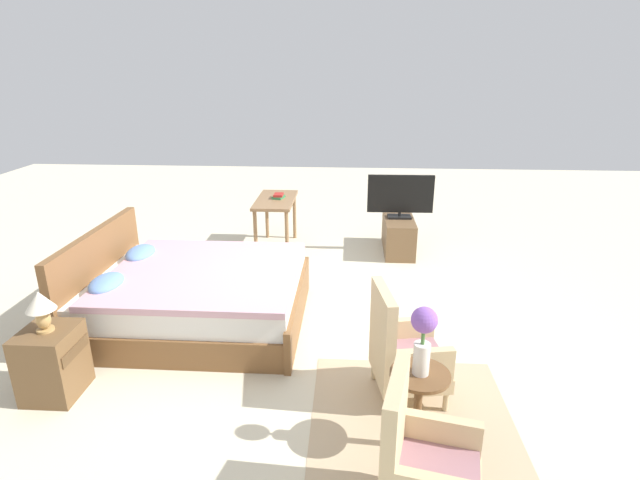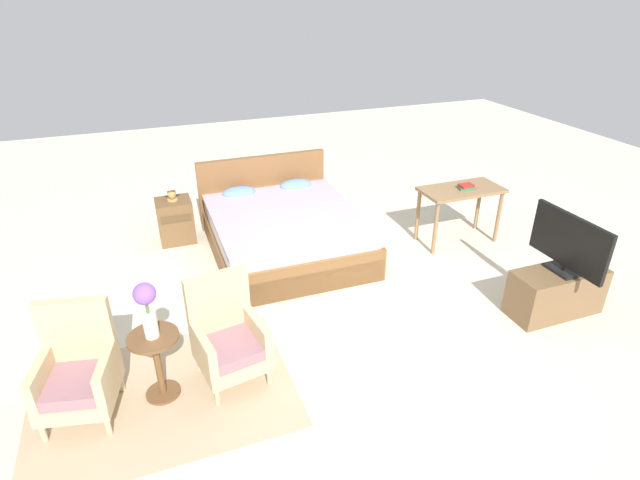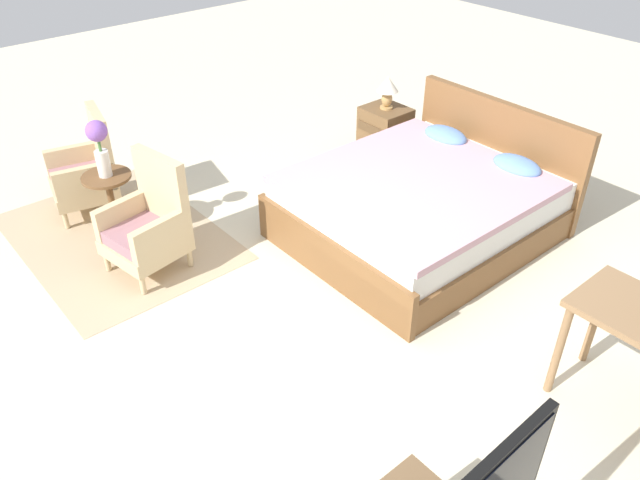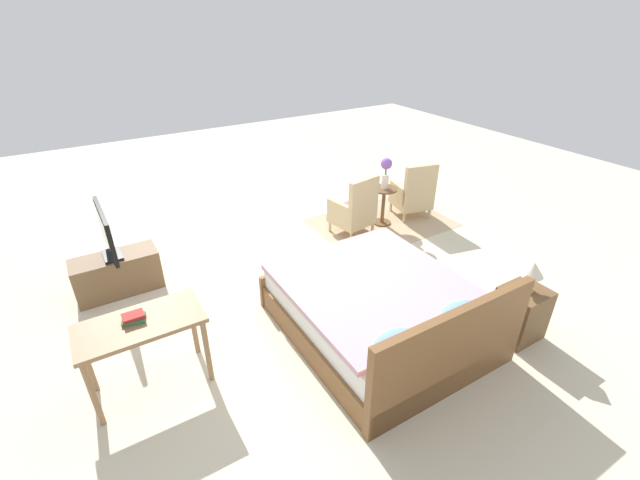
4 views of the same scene
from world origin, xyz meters
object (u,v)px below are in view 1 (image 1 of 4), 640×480
object	(u,v)px
table_lamp	(40,306)
vanity_desk	(276,206)
armchair_by_window_left	(423,466)
side_table	(418,402)
tv_flatscreen	(400,196)
bed	(194,295)
flower_vase	(423,334)
book_stack	(279,196)
nightstand	(52,362)
armchair_by_window_right	(403,353)
tv_stand	(398,234)

from	to	relation	value
table_lamp	vanity_desk	size ratio (longest dim) A/B	0.32
armchair_by_window_left	side_table	xyz separation A→B (m)	(0.58, -0.04, -0.01)
armchair_by_window_left	tv_flatscreen	xyz separation A→B (m)	(4.45, -0.26, 0.42)
armchair_by_window_left	tv_flatscreen	size ratio (longest dim) A/B	1.02
table_lamp	tv_flatscreen	xyz separation A→B (m)	(3.44, -3.02, 0.02)
bed	tv_flatscreen	size ratio (longest dim) A/B	2.33
flower_vase	book_stack	bearing A→B (deg)	20.68
book_stack	table_lamp	bearing A→B (deg)	158.97
flower_vase	nightstand	xyz separation A→B (m)	(0.44, 2.80, -0.61)
flower_vase	armchair_by_window_right	bearing A→B (deg)	4.41
tv_stand	tv_flatscreen	bearing A→B (deg)	0.88
tv_flatscreen	bed	bearing A→B (deg)	134.53
armchair_by_window_left	armchair_by_window_right	world-z (taller)	same
flower_vase	table_lamp	world-z (taller)	flower_vase
armchair_by_window_left	flower_vase	world-z (taller)	flower_vase
bed	tv_flatscreen	distance (m)	3.19
tv_flatscreen	armchair_by_window_left	bearing A→B (deg)	176.67
armchair_by_window_right	tv_flatscreen	size ratio (longest dim) A/B	1.02
tv_stand	bed	bearing A→B (deg)	134.50
bed	tv_stand	bearing A→B (deg)	-45.50
side_table	tv_stand	distance (m)	3.88
side_table	vanity_desk	world-z (taller)	vanity_desk
armchair_by_window_left	tv_stand	world-z (taller)	armchair_by_window_left
armchair_by_window_right	tv_stand	xyz separation A→B (m)	(3.29, -0.26, -0.14)
vanity_desk	bed	bearing A→B (deg)	166.66
flower_vase	book_stack	world-z (taller)	flower_vase
tv_stand	book_stack	bearing A→B (deg)	89.15
armchair_by_window_left	tv_flatscreen	bearing A→B (deg)	-3.33
armchair_by_window_right	nightstand	world-z (taller)	armchair_by_window_right
armchair_by_window_left	tv_flatscreen	distance (m)	4.48
armchair_by_window_left	side_table	bearing A→B (deg)	-4.37
tv_stand	side_table	bearing A→B (deg)	176.82
flower_vase	table_lamp	bearing A→B (deg)	81.15
tv_flatscreen	vanity_desk	size ratio (longest dim) A/B	0.87
armchair_by_window_right	side_table	distance (m)	0.58
tv_flatscreen	nightstand	bearing A→B (deg)	138.75
side_table	vanity_desk	distance (m)	4.16
nightstand	table_lamp	world-z (taller)	table_lamp
bed	book_stack	size ratio (longest dim) A/B	9.94
vanity_desk	nightstand	bearing A→B (deg)	159.39
bed	tv_stand	size ratio (longest dim) A/B	2.18
bed	table_lamp	bearing A→B (deg)	147.94
flower_vase	tv_stand	world-z (taller)	flower_vase
armchair_by_window_left	tv_stand	xyz separation A→B (m)	(4.45, -0.26, -0.14)
vanity_desk	book_stack	distance (m)	0.15
bed	table_lamp	distance (m)	1.53
side_table	table_lamp	xyz separation A→B (m)	(0.44, 2.80, 0.41)
tv_stand	book_stack	distance (m)	1.77
tv_flatscreen	book_stack	world-z (taller)	tv_flatscreen
book_stack	vanity_desk	bearing A→B (deg)	128.09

